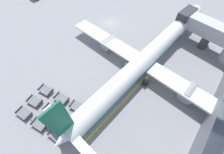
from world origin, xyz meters
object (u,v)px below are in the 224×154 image
baggage_dolly_row_mid_b_col_a (46,90)px  baggage_dolly_row_mid_b_col_b (62,99)px  baggage_dolly_row_mid_a_col_a (35,101)px  baggage_dolly_row_mid_a_col_b (51,110)px  baggage_dolly_row_mid_b_col_c (78,107)px  airplane (147,58)px  baggage_dolly_row_near_col_a (24,113)px  baggage_dolly_row_near_col_c (57,135)px  baggage_dolly_row_near_col_b (40,124)px  baggage_dolly_row_mid_a_col_c (68,121)px

baggage_dolly_row_mid_b_col_a → baggage_dolly_row_mid_b_col_b: bearing=10.0°
baggage_dolly_row_mid_a_col_a → baggage_dolly_row_mid_a_col_b: 3.86m
baggage_dolly_row_mid_b_col_b → baggage_dolly_row_mid_b_col_c: size_ratio=0.99×
airplane → baggage_dolly_row_near_col_a: size_ratio=13.83×
baggage_dolly_row_mid_b_col_c → baggage_dolly_row_near_col_c: bearing=-80.2°
airplane → baggage_dolly_row_near_col_b: (-7.26, -21.91, -2.51)m
baggage_dolly_row_mid_a_col_b → baggage_dolly_row_mid_a_col_a: bearing=-168.1°
baggage_dolly_row_mid_b_col_b → baggage_dolly_row_mid_a_col_b: bearing=-83.6°
baggage_dolly_row_mid_b_col_a → baggage_dolly_row_near_col_c: bearing=-26.7°
airplane → baggage_dolly_row_mid_b_col_a: airplane is taller
baggage_dolly_row_near_col_b → baggage_dolly_row_mid_a_col_c: 4.76m
airplane → baggage_dolly_row_near_col_a: bearing=-116.2°
baggage_dolly_row_mid_a_col_b → airplane: bearing=67.9°
baggage_dolly_row_near_col_c → baggage_dolly_row_mid_a_col_b: (-4.17, 2.20, 0.00)m
baggage_dolly_row_near_col_a → baggage_dolly_row_mid_a_col_a: size_ratio=0.99×
airplane → baggage_dolly_row_mid_a_col_c: (-3.88, -18.57, -2.51)m
baggage_dolly_row_mid_a_col_a → baggage_dolly_row_mid_b_col_c: 8.14m
baggage_dolly_row_near_col_c → baggage_dolly_row_mid_a_col_c: same height
airplane → baggage_dolly_row_mid_a_col_a: size_ratio=13.73×
baggage_dolly_row_mid_a_col_a → baggage_dolly_row_mid_b_col_c: same height
baggage_dolly_row_near_col_c → baggage_dolly_row_mid_b_col_a: (-8.26, 4.15, 0.00)m
airplane → baggage_dolly_row_mid_a_col_b: 20.77m
baggage_dolly_row_mid_a_col_a → baggage_dolly_row_mid_b_col_a: 2.77m
baggage_dolly_row_near_col_c → airplane: bearing=80.4°
baggage_dolly_row_mid_a_col_a → airplane: bearing=59.9°
baggage_dolly_row_mid_a_col_a → baggage_dolly_row_mid_a_col_c: same height
baggage_dolly_row_mid_b_col_a → airplane: bearing=55.3°
baggage_dolly_row_mid_a_col_b → baggage_dolly_row_near_col_b: bearing=-79.7°
baggage_dolly_row_near_col_a → baggage_dolly_row_near_col_c: size_ratio=1.00×
baggage_dolly_row_mid_b_col_c → baggage_dolly_row_near_col_a: bearing=-133.9°
airplane → baggage_dolly_row_mid_a_col_c: size_ratio=13.74×
airplane → baggage_dolly_row_near_col_c: size_ratio=13.87×
baggage_dolly_row_near_col_c → baggage_dolly_row_mid_b_col_b: same height
baggage_dolly_row_mid_b_col_b → baggage_dolly_row_mid_a_col_a: bearing=-135.5°
baggage_dolly_row_near_col_b → baggage_dolly_row_mid_b_col_c: (2.70, 6.18, 0.00)m
baggage_dolly_row_near_col_c → baggage_dolly_row_mid_a_col_b: size_ratio=1.00×
baggage_dolly_row_mid_a_col_a → baggage_dolly_row_mid_b_col_c: size_ratio=1.00×
airplane → baggage_dolly_row_near_col_c: bearing=-99.6°
baggage_dolly_row_mid_a_col_a → baggage_dolly_row_near_col_b: bearing=-25.1°
baggage_dolly_row_near_col_a → baggage_dolly_row_near_col_b: (3.78, 0.56, 0.00)m
baggage_dolly_row_near_col_c → baggage_dolly_row_mid_b_col_c: same height
airplane → baggage_dolly_row_mid_b_col_a: bearing=-124.7°
airplane → baggage_dolly_row_mid_b_col_c: airplane is taller
baggage_dolly_row_near_col_a → baggage_dolly_row_mid_a_col_c: bearing=28.5°
baggage_dolly_row_mid_a_col_b → baggage_dolly_row_near_col_a: bearing=-134.1°
baggage_dolly_row_mid_b_col_a → baggage_dolly_row_mid_b_col_b: (3.80, 0.67, 0.00)m
baggage_dolly_row_mid_b_col_c → baggage_dolly_row_mid_b_col_b: bearing=-168.0°
baggage_dolly_row_mid_b_col_b → baggage_dolly_row_mid_b_col_c: bearing=12.0°
baggage_dolly_row_near_col_c → baggage_dolly_row_mid_a_col_c: 2.74m
baggage_dolly_row_near_col_a → baggage_dolly_row_mid_a_col_a: same height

